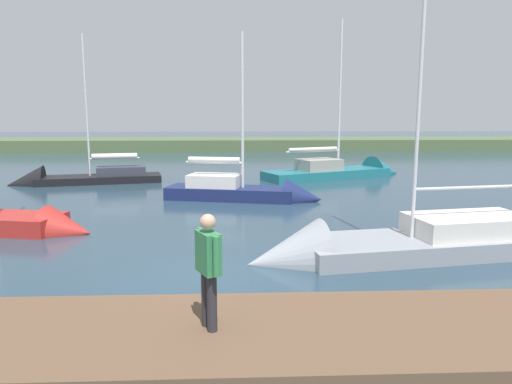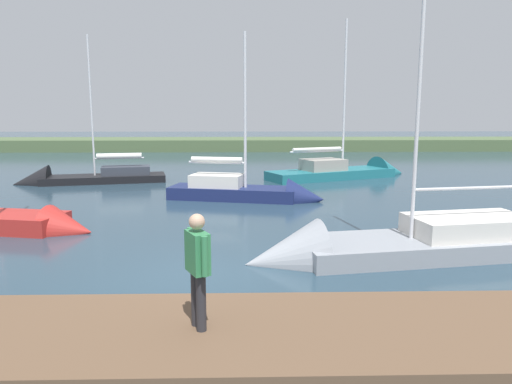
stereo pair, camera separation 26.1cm
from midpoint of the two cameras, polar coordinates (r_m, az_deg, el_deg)
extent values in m
plane|color=#263D4C|center=(11.09, -6.67, -10.12)|extent=(200.00, 200.00, 0.00)
cube|color=#4C603D|center=(51.65, -2.55, 5.23)|extent=(180.00, 8.00, 2.40)
cube|color=brown|center=(7.05, -10.03, -18.80)|extent=(21.76, 2.55, 0.75)
cube|color=navy|center=(20.80, -2.48, -0.54)|extent=(5.88, 2.95, 0.85)
cone|color=navy|center=(20.27, 6.48, -0.85)|extent=(1.91, 2.04, 1.74)
cube|color=silver|center=(20.87, -4.41, 1.42)|extent=(2.53, 1.91, 0.55)
cylinder|color=silver|center=(20.36, -0.97, 9.84)|extent=(0.12, 0.12, 6.63)
cylinder|color=silver|center=(20.78, -4.45, 3.63)|extent=(2.55, 0.68, 0.10)
cylinder|color=silver|center=(20.77, -4.46, 3.96)|extent=(2.33, 0.77, 0.25)
cube|color=#1E6B75|center=(27.95, 9.41, 1.75)|extent=(8.00, 5.21, 0.94)
cone|color=#1E6B75|center=(30.69, 16.25, 2.17)|extent=(2.76, 2.88, 2.25)
cube|color=gray|center=(27.54, 8.48, 3.33)|extent=(2.83, 2.53, 0.65)
cylinder|color=silver|center=(28.21, 11.05, 11.50)|extent=(0.13, 0.13, 8.61)
cylinder|color=silver|center=(27.24, 7.77, 4.96)|extent=(3.34, 1.56, 0.10)
cylinder|color=silver|center=(27.23, 7.78, 5.21)|extent=(3.05, 1.50, 0.20)
cube|color=gray|center=(13.69, 22.47, -6.92)|extent=(8.09, 3.37, 0.93)
cone|color=gray|center=(11.91, 3.93, -8.61)|extent=(2.25, 2.43, 2.15)
cube|color=silver|center=(13.91, 25.11, -3.75)|extent=(3.45, 2.21, 0.53)
cylinder|color=silver|center=(12.78, 20.18, 16.42)|extent=(0.10, 0.10, 9.80)
cylinder|color=silver|center=(13.94, 26.61, 0.48)|extent=(4.06, 0.73, 0.08)
cube|color=black|center=(27.39, -17.74, 1.21)|extent=(6.88, 3.44, 0.74)
cone|color=black|center=(27.89, -25.56, 0.88)|extent=(2.23, 2.38, 2.03)
cube|color=#333842|center=(27.26, -15.37, 2.57)|extent=(2.85, 1.90, 0.48)
cylinder|color=silver|center=(27.18, -19.26, 9.85)|extent=(0.10, 0.10, 7.55)
cylinder|color=silver|center=(27.20, -16.11, 4.00)|extent=(2.64, 0.68, 0.08)
cylinder|color=silver|center=(27.19, -16.12, 4.25)|extent=(2.43, 0.85, 0.32)
cone|color=#B22823|center=(15.92, -21.35, -4.49)|extent=(1.77, 1.90, 1.64)
cylinder|color=#28282D|center=(6.58, -5.58, -13.33)|extent=(0.14, 0.14, 0.81)
cylinder|color=#28282D|center=(6.75, -6.23, -12.74)|extent=(0.14, 0.14, 0.81)
cube|color=#337F4C|center=(6.43, -6.01, -7.34)|extent=(0.39, 0.49, 0.57)
sphere|color=tan|center=(6.32, -6.08, -3.64)|extent=(0.22, 0.22, 0.22)
cylinder|color=#337F4C|center=(6.19, -5.08, -7.85)|extent=(0.09, 0.09, 0.54)
cylinder|color=#337F4C|center=(6.67, -6.88, -6.62)|extent=(0.09, 0.09, 0.54)
camera|label=1|loc=(0.13, -89.48, 0.08)|focal=32.69mm
camera|label=2|loc=(0.13, 90.52, -0.08)|focal=32.69mm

